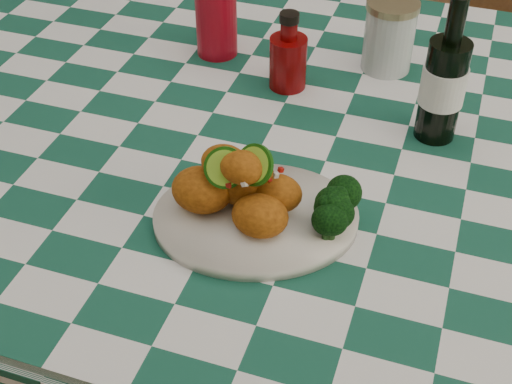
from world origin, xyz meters
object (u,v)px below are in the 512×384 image
(dining_table, at_px, (270,290))
(plate, at_px, (256,218))
(fried_chicken_pile, at_px, (245,182))
(mason_jar, at_px, (389,36))
(red_tumbler, at_px, (216,20))
(beer_bottle, at_px, (446,70))
(wooden_chair_left, at_px, (226,66))
(ketchup_bottle, at_px, (288,51))

(dining_table, xyz_separation_m, plate, (0.05, -0.23, 0.40))
(fried_chicken_pile, bearing_deg, mason_jar, 77.13)
(plate, bearing_deg, red_tumbler, 117.33)
(mason_jar, bearing_deg, red_tumbler, -171.55)
(red_tumbler, relative_size, beer_bottle, 0.56)
(mason_jar, bearing_deg, beer_bottle, -58.06)
(mason_jar, xyz_separation_m, beer_bottle, (0.11, -0.18, 0.05))
(dining_table, height_order, fried_chicken_pile, fried_chicken_pile)
(dining_table, bearing_deg, red_tumbler, 131.78)
(red_tumbler, relative_size, mason_jar, 1.03)
(beer_bottle, bearing_deg, dining_table, -167.70)
(plate, bearing_deg, dining_table, 101.81)
(fried_chicken_pile, height_order, mason_jar, mason_jar)
(dining_table, relative_size, wooden_chair_left, 1.99)
(dining_table, distance_m, mason_jar, 0.53)
(wooden_chair_left, bearing_deg, red_tumbler, -54.46)
(dining_table, height_order, red_tumbler, red_tumbler)
(mason_jar, height_order, beer_bottle, beer_bottle)
(ketchup_bottle, bearing_deg, dining_table, -84.34)
(beer_bottle, relative_size, wooden_chair_left, 0.28)
(dining_table, xyz_separation_m, ketchup_bottle, (-0.01, 0.12, 0.46))
(red_tumbler, bearing_deg, dining_table, -48.22)
(wooden_chair_left, bearing_deg, fried_chicken_pile, -51.94)
(plate, xyz_separation_m, red_tumbler, (-0.21, 0.41, 0.05))
(plate, height_order, ketchup_bottle, ketchup_bottle)
(plate, distance_m, wooden_chair_left, 1.10)
(dining_table, height_order, wooden_chair_left, wooden_chair_left)
(red_tumbler, xyz_separation_m, mason_jar, (0.30, 0.04, -0.00))
(red_tumbler, distance_m, mason_jar, 0.30)
(plate, distance_m, fried_chicken_pile, 0.06)
(fried_chicken_pile, xyz_separation_m, ketchup_bottle, (-0.04, 0.34, -0.00))
(red_tumbler, relative_size, ketchup_bottle, 0.96)
(dining_table, bearing_deg, mason_jar, 59.31)
(plate, distance_m, ketchup_bottle, 0.35)
(mason_jar, bearing_deg, wooden_chair_left, 135.04)
(red_tumbler, xyz_separation_m, beer_bottle, (0.41, -0.13, 0.05))
(wooden_chair_left, bearing_deg, mason_jar, -29.35)
(red_tumbler, xyz_separation_m, wooden_chair_left, (-0.20, 0.54, -0.43))
(beer_bottle, height_order, wooden_chair_left, beer_bottle)
(fried_chicken_pile, xyz_separation_m, mason_jar, (0.10, 0.45, -0.00))
(dining_table, relative_size, plate, 6.07)
(ketchup_bottle, xyz_separation_m, beer_bottle, (0.26, -0.06, 0.05))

